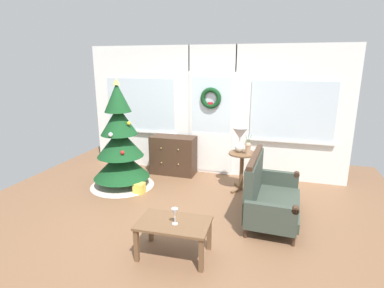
{
  "coord_description": "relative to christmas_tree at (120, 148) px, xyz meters",
  "views": [
    {
      "loc": [
        1.37,
        -3.88,
        2.24
      ],
      "look_at": [
        0.05,
        0.55,
        1.0
      ],
      "focal_mm": 28.92,
      "sensor_mm": 36.0,
      "label": 1
    }
  ],
  "objects": [
    {
      "name": "gift_box",
      "position": [
        0.46,
        -0.23,
        -0.63
      ],
      "size": [
        0.18,
        0.17,
        0.18
      ],
      "primitive_type": "cube",
      "color": "#D8C64C",
      "rests_on": "ground"
    },
    {
      "name": "flower_vase",
      "position": [
        2.25,
        0.37,
        0.09
      ],
      "size": [
        0.11,
        0.1,
        0.35
      ],
      "color": "tan",
      "rests_on": "side_table"
    },
    {
      "name": "coffee_table",
      "position": [
        1.65,
        -1.75,
        -0.36
      ],
      "size": [
        0.86,
        0.55,
        0.43
      ],
      "color": "brown",
      "rests_on": "ground"
    },
    {
      "name": "wine_glass",
      "position": [
        1.68,
        -1.78,
        -0.15
      ],
      "size": [
        0.08,
        0.08,
        0.2
      ],
      "color": "silver",
      "rests_on": "coffee_table"
    },
    {
      "name": "christmas_tree",
      "position": [
        0.0,
        0.0,
        0.0
      ],
      "size": [
        1.17,
        1.17,
        1.97
      ],
      "color": "#4C331E",
      "rests_on": "ground"
    },
    {
      "name": "settee_sofa",
      "position": [
        2.64,
        -0.5,
        -0.35
      ],
      "size": [
        0.76,
        1.39,
        0.96
      ],
      "color": "#3D281C",
      "rests_on": "ground"
    },
    {
      "name": "ground_plane",
      "position": [
        1.41,
        -0.9,
        -0.72
      ],
      "size": [
        6.76,
        6.76,
        0.0
      ],
      "primitive_type": "plane",
      "color": "brown"
    },
    {
      "name": "table_lamp",
      "position": [
        2.09,
        0.47,
        0.25
      ],
      "size": [
        0.28,
        0.28,
        0.44
      ],
      "color": "silver",
      "rests_on": "side_table"
    },
    {
      "name": "dresser_cabinet",
      "position": [
        0.69,
        0.89,
        -0.33
      ],
      "size": [
        0.9,
        0.45,
        0.78
      ],
      "color": "#3D281C",
      "rests_on": "ground"
    },
    {
      "name": "back_wall_with_door",
      "position": [
        1.41,
        1.18,
        0.56
      ],
      "size": [
        5.2,
        0.19,
        2.55
      ],
      "color": "white",
      "rests_on": "ground"
    },
    {
      "name": "side_table",
      "position": [
        2.15,
        0.43,
        -0.23
      ],
      "size": [
        0.5,
        0.48,
        0.69
      ],
      "color": "brown",
      "rests_on": "ground"
    }
  ]
}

